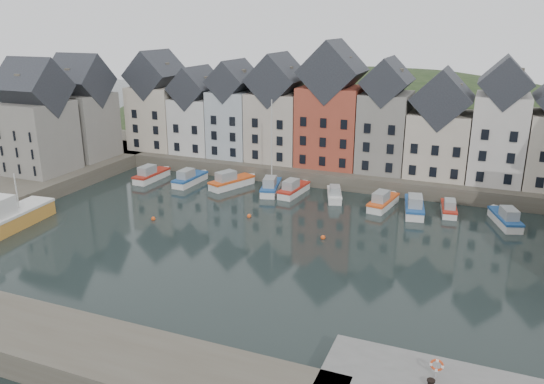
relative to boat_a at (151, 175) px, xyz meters
The scene contains 21 objects.
ground 28.80m from the boat_a, 35.15° to the right, with size 260.00×260.00×0.00m, color black.
far_quay 27.10m from the boat_a, 29.69° to the left, with size 90.00×16.00×2.00m, color #4D483B.
left_quay 19.12m from the boat_a, 134.74° to the right, with size 14.00×54.00×2.00m, color #4D483B.
near_wall 40.89m from the boat_a, 70.65° to the right, with size 50.00×6.00×2.00m, color #4D483B.
hillside 49.60m from the boat_a, 59.13° to the left, with size 153.60×70.40×64.00m.
far_terrace 30.20m from the boat_a, 23.12° to the left, with size 72.37×8.16×17.78m.
left_terrace 15.18m from the boat_a, 166.13° to the right, with size 7.65×17.00×15.69m.
mooring_buoys 22.56m from the boat_a, 29.91° to the right, with size 20.50×5.50×0.50m.
boat_a is the anchor object (origin of this frame).
boat_b 6.16m from the boat_a, ahead, with size 2.33×6.63×2.51m.
boat_c 12.34m from the boat_a, ahead, with size 4.68×7.23×2.67m.
boat_d 18.35m from the boat_a, ahead, with size 3.49×6.90×12.63m.
boat_e 21.52m from the boat_a, ahead, with size 2.64×6.51×2.43m.
boat_f 27.13m from the boat_a, ahead, with size 3.37×5.83×2.14m.
boat_g 33.53m from the boat_a, ahead, with size 3.05×6.71×2.48m.
boat_h 37.42m from the boat_a, ahead, with size 3.25×7.18×2.66m.
boat_i 41.35m from the boat_a, ahead, with size 2.37×5.60×2.08m.
boat_j 47.58m from the boat_a, ahead, with size 3.90×6.66×2.44m.
large_vessel 23.04m from the boat_a, 99.08° to the right, with size 4.28×12.24×6.25m.
mooring_bollard 55.35m from the boat_a, 39.12° to the right, with size 0.48×0.48×0.56m.
life_ring_post 54.84m from the boat_a, 38.14° to the right, with size 0.80×0.17×1.30m.
Camera 1 is at (20.47, -45.38, 22.10)m, focal length 35.00 mm.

